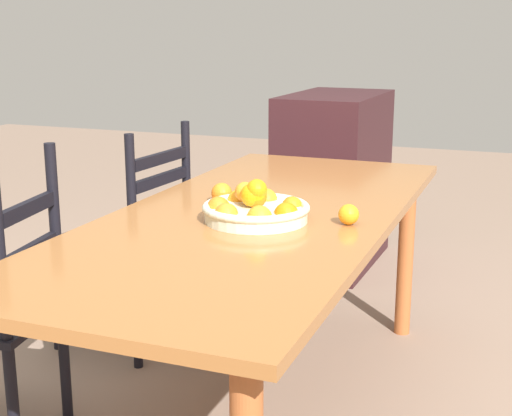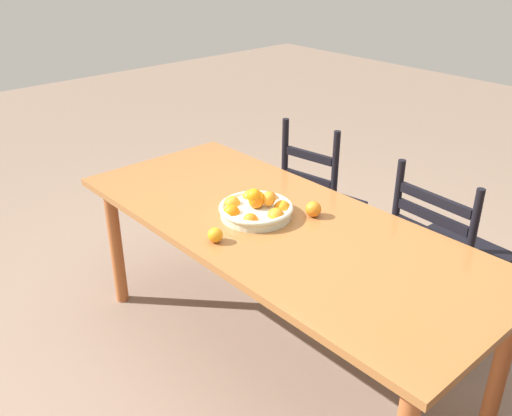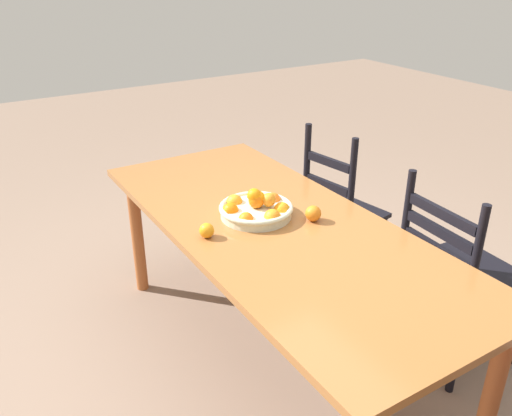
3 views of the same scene
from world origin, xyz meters
The scene contains 7 objects.
ground_plane centered at (0.00, 0.00, 0.00)m, with size 12.00×12.00×0.00m, color #846C5B.
dining_table centered at (0.00, 0.00, 0.65)m, with size 2.01×0.85×0.73m.
chair_near_window centered at (-0.40, 0.71, 0.43)m, with size 0.44×0.44×0.95m.
chair_by_cabinet centered at (0.41, 0.72, 0.46)m, with size 0.49×0.49×0.93m.
fruit_bowl centered at (-0.11, -0.04, 0.77)m, with size 0.33×0.33×0.13m.
orange_loose_0 centered at (0.06, 0.15, 0.77)m, with size 0.07×0.07×0.07m, color orange.
orange_loose_1 centered at (-0.05, -0.31, 0.77)m, with size 0.06×0.06×0.06m, color orange.
Camera 2 is at (1.52, -1.49, 1.86)m, focal length 39.14 mm.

